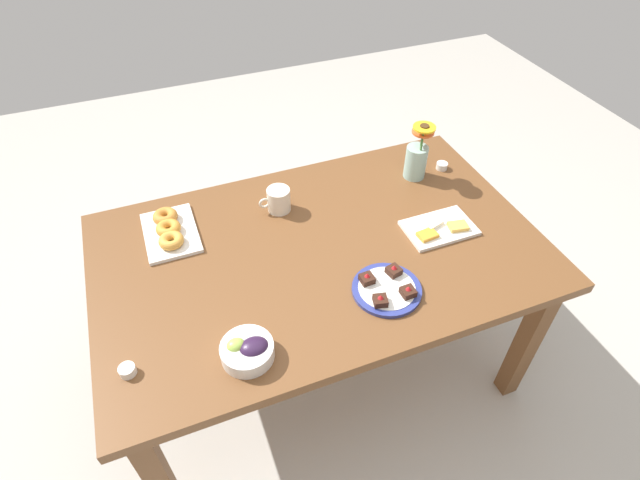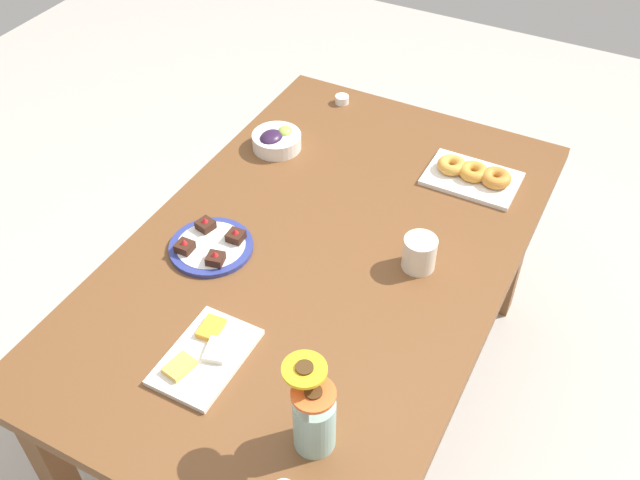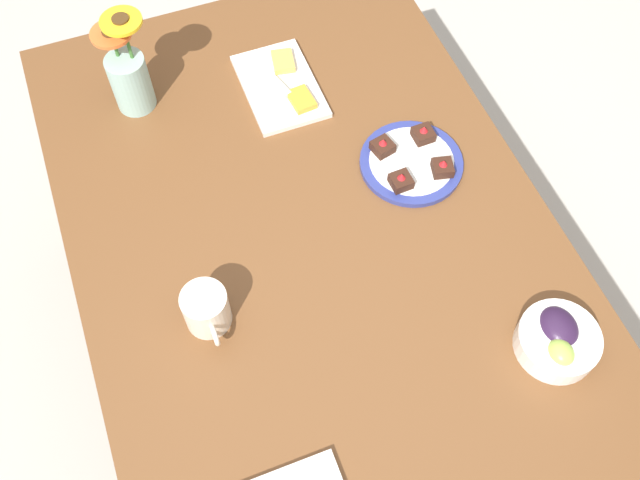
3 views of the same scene
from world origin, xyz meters
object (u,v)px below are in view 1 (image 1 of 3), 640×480
croissant_platter (169,230)px  dessert_plate (387,289)px  cheese_platter (439,228)px  coffee_mug (278,200)px  jam_cup_honey (127,370)px  dining_table (320,264)px  flower_vase (417,158)px  grape_bowl (248,350)px  jam_cup_berry (442,166)px

croissant_platter → dessert_plate: bearing=139.1°
cheese_platter → dessert_plate: bearing=31.8°
dessert_plate → coffee_mug: bearing=-69.0°
croissant_platter → jam_cup_honey: croissant_platter is taller
dining_table → coffee_mug: size_ratio=12.76×
coffee_mug → cheese_platter: size_ratio=0.48×
croissant_platter → dessert_plate: (-0.63, 0.54, -0.01)m
coffee_mug → flower_vase: 0.60m
coffee_mug → grape_bowl: (0.29, 0.61, -0.02)m
coffee_mug → flower_vase: bearing=-179.9°
grape_bowl → jam_cup_berry: size_ratio=3.30×
croissant_platter → jam_cup_berry: 1.16m
grape_bowl → jam_cup_honey: size_ratio=3.30×
cheese_platter → flower_vase: (-0.08, -0.33, 0.08)m
dining_table → dessert_plate: 0.32m
jam_cup_honey → dessert_plate: size_ratio=0.21×
cheese_platter → jam_cup_berry: 0.40m
cheese_platter → dessert_plate: size_ratio=1.12×
jam_cup_berry → dessert_plate: (0.54, 0.54, -0.00)m
dining_table → jam_cup_berry: (-0.67, -0.27, 0.10)m
croissant_platter → dessert_plate: size_ratio=1.21×
jam_cup_berry → flower_vase: (0.14, 0.00, 0.07)m
cheese_platter → flower_vase: bearing=-103.3°
dining_table → croissant_platter: 0.57m
dining_table → coffee_mug: bearing=-74.8°
croissant_platter → flower_vase: size_ratio=1.10×
jam_cup_honey → coffee_mug: bearing=-139.4°
coffee_mug → flower_vase: flower_vase is taller
cheese_platter → croissant_platter: 1.00m
jam_cup_honey → flower_vase: (-1.23, -0.54, 0.07)m
coffee_mug → flower_vase: (-0.60, -0.00, 0.04)m
cheese_platter → jam_cup_honey: bearing=10.1°
cheese_platter → croissant_platter: bearing=-20.0°
dining_table → dessert_plate: dessert_plate is taller
dessert_plate → flower_vase: bearing=-126.8°
grape_bowl → flower_vase: bearing=-145.7°
jam_cup_berry → dessert_plate: bearing=45.0°
jam_cup_honey → dessert_plate: 0.83m
dessert_plate → flower_vase: size_ratio=0.91×
coffee_mug → dessert_plate: (-0.20, 0.53, -0.04)m
dining_table → cheese_platter: (-0.45, 0.07, 0.10)m
coffee_mug → dessert_plate: 0.57m
croissant_platter → grape_bowl: bearing=102.0°
jam_cup_berry → flower_vase: 0.16m
croissant_platter → dining_table: bearing=151.2°
croissant_platter → jam_cup_berry: size_ratio=5.83×
cheese_platter → croissant_platter: (0.94, -0.34, 0.01)m
grape_bowl → flower_vase: (-0.89, -0.61, 0.06)m
dining_table → flower_vase: flower_vase is taller
grape_bowl → cheese_platter: 0.86m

